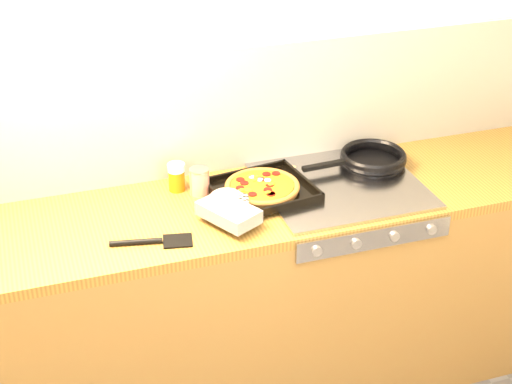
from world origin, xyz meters
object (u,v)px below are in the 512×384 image
object	(u,v)px
pizza_on_tray	(252,194)
juice_glass	(176,177)
frying_pan	(372,159)
tomato_can	(200,182)

from	to	relation	value
pizza_on_tray	juice_glass	distance (m)	0.31
pizza_on_tray	frying_pan	size ratio (longest dim) A/B	1.07
pizza_on_tray	tomato_can	size ratio (longest dim) A/B	4.51
tomato_can	juice_glass	bearing A→B (deg)	141.10
pizza_on_tray	juice_glass	bearing A→B (deg)	142.14
frying_pan	juice_glass	bearing A→B (deg)	175.37
frying_pan	juice_glass	xyz separation A→B (m)	(-0.79, 0.06, 0.02)
pizza_on_tray	frying_pan	distance (m)	0.56
frying_pan	tomato_can	size ratio (longest dim) A/B	4.20
frying_pan	tomato_can	xyz separation A→B (m)	(-0.71, 0.00, 0.01)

